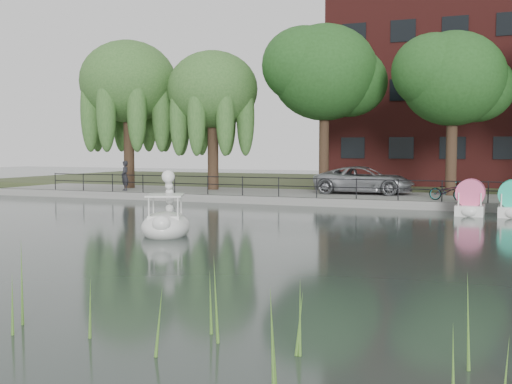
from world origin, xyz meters
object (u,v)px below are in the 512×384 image
Objects in this scene: bicycle at (447,190)px; pedestrian at (125,174)px; minivan at (364,178)px; swan_boat at (166,221)px.

pedestrian reaches higher than bicycle.
minivan is 3.54× the size of bicycle.
bicycle is 17.92m from pedestrian.
swan_boat is at bearing 166.80° from minivan.
pedestrian reaches higher than minivan.
minivan is 16.01m from swan_boat.
pedestrian reaches higher than swan_boat.
swan_boat is (-7.73, -12.85, -0.44)m from bicycle.
swan_boat reaches higher than minivan.
bicycle is 0.59× the size of swan_boat.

